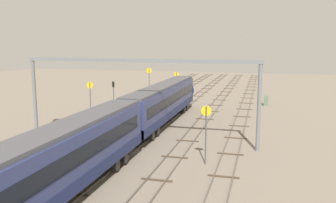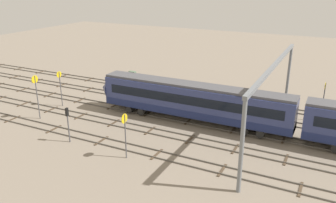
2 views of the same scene
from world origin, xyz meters
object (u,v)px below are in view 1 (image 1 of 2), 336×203
speed_sign_mid_trackside (149,79)px  signal_light_trackside_approach (113,90)px  speed_sign_near_foreground (176,82)px  relay_cabinet (266,101)px  train (58,165)px  speed_sign_distant_end (206,127)px  overhead_gantry (137,77)px  speed_sign_far_trackside (90,93)px

speed_sign_mid_trackside → signal_light_trackside_approach: 8.79m
speed_sign_near_foreground → signal_light_trackside_approach: bearing=136.3°
speed_sign_near_foreground → speed_sign_mid_trackside: (-0.72, 4.87, 0.52)m
relay_cabinet → train: bearing=162.8°
speed_sign_distant_end → signal_light_trackside_approach: (24.08, 18.82, -0.57)m
speed_sign_distant_end → signal_light_trackside_approach: bearing=38.0°
overhead_gantry → train: bearing=-179.4°
speed_sign_mid_trackside → signal_light_trackside_approach: bearing=156.5°
train → speed_sign_far_trackside: train is taller
train → speed_sign_far_trackside: (26.59, 11.42, 0.48)m
speed_sign_distant_end → overhead_gantry: bearing=57.7°
speed_sign_near_foreground → speed_sign_far_trackside: (-16.23, 8.59, -0.08)m
signal_light_trackside_approach → speed_sign_near_foreground: bearing=-43.7°
speed_sign_near_foreground → speed_sign_far_trackside: bearing=152.1°
overhead_gantry → speed_sign_distant_end: 9.89m
train → speed_sign_near_foreground: bearing=3.8°
speed_sign_near_foreground → speed_sign_distant_end: bearing=-162.3°
speed_sign_distant_end → signal_light_trackside_approach: size_ratio=1.26×
train → relay_cabinet: 42.91m
speed_sign_far_trackside → signal_light_trackside_approach: speed_sign_far_trackside is taller
speed_sign_near_foreground → relay_cabinet: size_ratio=3.15×
train → speed_sign_near_foreground: size_ratio=15.07×
speed_sign_far_trackside → speed_sign_distant_end: size_ratio=0.95×
signal_light_trackside_approach → relay_cabinet: 24.88m
speed_sign_far_trackside → signal_light_trackside_approach: size_ratio=1.19×
signal_light_trackside_approach → speed_sign_far_trackside: bearing=178.1°
speed_sign_mid_trackside → overhead_gantry: bearing=-164.5°
speed_sign_near_foreground → speed_sign_distant_end: speed_sign_distant_end is taller
speed_sign_near_foreground → speed_sign_mid_trackside: bearing=98.4°
speed_sign_mid_trackside → speed_sign_distant_end: bearing=-154.4°
relay_cabinet → speed_sign_far_trackside: bearing=120.8°
overhead_gantry → speed_sign_distant_end: overhead_gantry is taller
speed_sign_mid_trackside → relay_cabinet: bearing=-93.2°
overhead_gantry → signal_light_trackside_approach: bearing=29.9°
speed_sign_far_trackside → speed_sign_distant_end: 25.26m
signal_light_trackside_approach → train: bearing=-161.9°
train → relay_cabinet: size_ratio=47.47×
speed_sign_near_foreground → signal_light_trackside_approach: size_ratio=1.26×
train → speed_sign_mid_trackside: speed_sign_mid_trackside is taller
speed_sign_distant_end → speed_sign_far_trackside: bearing=49.0°
speed_sign_mid_trackside → signal_light_trackside_approach: speed_sign_mid_trackside is taller
speed_sign_distant_end → relay_cabinet: speed_sign_distant_end is taller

